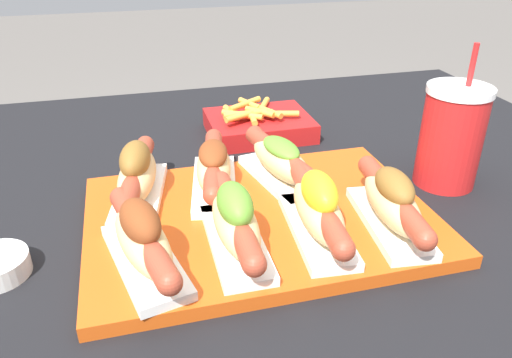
% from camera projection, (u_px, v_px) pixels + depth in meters
% --- Properties ---
extents(patio_table, '(1.25, 1.02, 0.70)m').
position_uv_depth(patio_table, '(265.00, 352.00, 0.92)').
color(patio_table, black).
rests_on(patio_table, ground_plane).
extents(serving_tray, '(0.45, 0.32, 0.02)m').
position_uv_depth(serving_tray, '(260.00, 218.00, 0.66)').
color(serving_tray, '#CC4C14').
rests_on(serving_tray, patio_table).
extents(hot_dog_0, '(0.10, 0.20, 0.08)m').
position_uv_depth(hot_dog_0, '(142.00, 239.00, 0.54)').
color(hot_dog_0, white).
rests_on(hot_dog_0, serving_tray).
extents(hot_dog_1, '(0.06, 0.21, 0.08)m').
position_uv_depth(hot_dog_1, '(235.00, 221.00, 0.58)').
color(hot_dog_1, white).
rests_on(hot_dog_1, serving_tray).
extents(hot_dog_2, '(0.07, 0.21, 0.08)m').
position_uv_depth(hot_dog_2, '(318.00, 209.00, 0.60)').
color(hot_dog_2, white).
rests_on(hot_dog_2, serving_tray).
extents(hot_dog_3, '(0.08, 0.21, 0.07)m').
position_uv_depth(hot_dog_3, '(392.00, 202.00, 0.62)').
color(hot_dog_3, white).
rests_on(hot_dog_3, serving_tray).
extents(hot_dog_4, '(0.09, 0.20, 0.08)m').
position_uv_depth(hot_dog_4, '(137.00, 175.00, 0.68)').
color(hot_dog_4, white).
rests_on(hot_dog_4, serving_tray).
extents(hot_dog_5, '(0.09, 0.20, 0.07)m').
position_uv_depth(hot_dog_5, '(214.00, 168.00, 0.70)').
color(hot_dog_5, white).
rests_on(hot_dog_5, serving_tray).
extents(hot_dog_6, '(0.09, 0.20, 0.06)m').
position_uv_depth(hot_dog_6, '(281.00, 161.00, 0.72)').
color(hot_dog_6, white).
rests_on(hot_dog_6, serving_tray).
extents(drink_cup, '(0.09, 0.09, 0.21)m').
position_uv_depth(drink_cup, '(451.00, 136.00, 0.73)').
color(drink_cup, red).
rests_on(drink_cup, patio_table).
extents(fries_basket, '(0.19, 0.15, 0.06)m').
position_uv_depth(fries_basket, '(258.00, 124.00, 0.93)').
color(fries_basket, '#B21919').
rests_on(fries_basket, patio_table).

